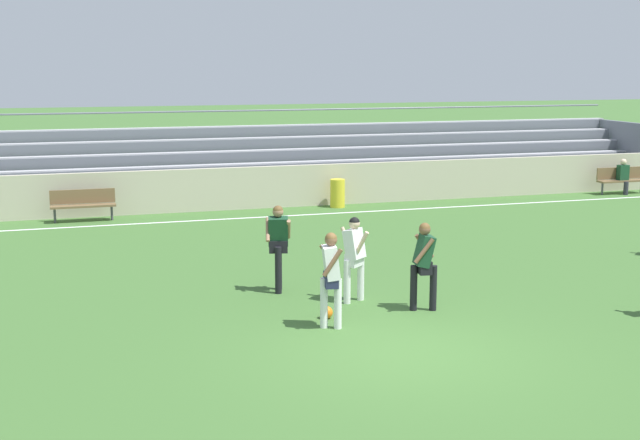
{
  "coord_description": "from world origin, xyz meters",
  "views": [
    {
      "loc": [
        -4.94,
        -11.7,
        4.41
      ],
      "look_at": [
        -0.09,
        4.15,
        1.36
      ],
      "focal_mm": 47.84,
      "sensor_mm": 36.0,
      "label": 1
    }
  ],
  "objects_px": {
    "player_white_trailing_run": "(331,272)",
    "soccer_ball": "(327,312)",
    "spectator_seated": "(623,174)",
    "player_white_wide_left": "(354,252)",
    "bench_near_bin": "(83,202)",
    "player_dark_overlapping": "(424,259)",
    "trash_bin": "(338,193)",
    "bench_centre_sideline": "(621,178)",
    "player_dark_dropping_back": "(278,240)",
    "bleacher_stand": "(303,159)"
  },
  "relations": [
    {
      "from": "bleacher_stand",
      "to": "bench_centre_sideline",
      "type": "bearing_deg",
      "value": -16.89
    },
    {
      "from": "trash_bin",
      "to": "player_dark_overlapping",
      "type": "bearing_deg",
      "value": -100.34
    },
    {
      "from": "bench_centre_sideline",
      "to": "soccer_ball",
      "type": "height_order",
      "value": "bench_centre_sideline"
    },
    {
      "from": "player_dark_overlapping",
      "to": "player_white_trailing_run",
      "type": "height_order",
      "value": "player_white_trailing_run"
    },
    {
      "from": "bench_near_bin",
      "to": "trash_bin",
      "type": "distance_m",
      "value": 7.66
    },
    {
      "from": "spectator_seated",
      "to": "soccer_ball",
      "type": "bearing_deg",
      "value": -142.31
    },
    {
      "from": "bleacher_stand",
      "to": "bench_near_bin",
      "type": "relative_size",
      "value": 14.26
    },
    {
      "from": "player_white_trailing_run",
      "to": "bench_near_bin",
      "type": "bearing_deg",
      "value": 107.74
    },
    {
      "from": "player_white_wide_left",
      "to": "soccer_ball",
      "type": "relative_size",
      "value": 7.35
    },
    {
      "from": "bench_centre_sideline",
      "to": "player_dark_overlapping",
      "type": "height_order",
      "value": "player_dark_overlapping"
    },
    {
      "from": "bleacher_stand",
      "to": "player_white_trailing_run",
      "type": "distance_m",
      "value": 15.18
    },
    {
      "from": "player_dark_overlapping",
      "to": "player_white_trailing_run",
      "type": "distance_m",
      "value": 1.99
    },
    {
      "from": "bleacher_stand",
      "to": "bench_centre_sideline",
      "type": "xyz_separation_m",
      "value": [
        10.46,
        -3.18,
        -0.67
      ]
    },
    {
      "from": "player_dark_overlapping",
      "to": "trash_bin",
      "type": "bearing_deg",
      "value": 79.66
    },
    {
      "from": "spectator_seated",
      "to": "bench_centre_sideline",
      "type": "bearing_deg",
      "value": 90.0
    },
    {
      "from": "player_dark_dropping_back",
      "to": "player_white_trailing_run",
      "type": "bearing_deg",
      "value": -84.12
    },
    {
      "from": "bleacher_stand",
      "to": "bench_near_bin",
      "type": "height_order",
      "value": "bleacher_stand"
    },
    {
      "from": "spectator_seated",
      "to": "soccer_ball",
      "type": "height_order",
      "value": "spectator_seated"
    },
    {
      "from": "spectator_seated",
      "to": "player_white_wide_left",
      "type": "relative_size",
      "value": 0.75
    },
    {
      "from": "spectator_seated",
      "to": "player_dark_overlapping",
      "type": "bearing_deg",
      "value": -138.33
    },
    {
      "from": "bench_near_bin",
      "to": "player_white_wide_left",
      "type": "height_order",
      "value": "player_white_wide_left"
    },
    {
      "from": "spectator_seated",
      "to": "bleacher_stand",
      "type": "bearing_deg",
      "value": 162.53
    },
    {
      "from": "player_dark_overlapping",
      "to": "bench_near_bin",
      "type": "bearing_deg",
      "value": 116.99
    },
    {
      "from": "player_white_wide_left",
      "to": "player_dark_dropping_back",
      "type": "distance_m",
      "value": 1.63
    },
    {
      "from": "bleacher_stand",
      "to": "player_dark_overlapping",
      "type": "height_order",
      "value": "bleacher_stand"
    },
    {
      "from": "player_white_wide_left",
      "to": "player_white_trailing_run",
      "type": "bearing_deg",
      "value": -122.6
    },
    {
      "from": "bench_near_bin",
      "to": "player_dark_dropping_back",
      "type": "xyz_separation_m",
      "value": [
        3.43,
        -8.99,
        0.48
      ]
    },
    {
      "from": "bench_centre_sideline",
      "to": "trash_bin",
      "type": "distance_m",
      "value": 10.22
    },
    {
      "from": "spectator_seated",
      "to": "player_white_wide_left",
      "type": "bearing_deg",
      "value": -143.0
    },
    {
      "from": "player_dark_dropping_back",
      "to": "bench_near_bin",
      "type": "bearing_deg",
      "value": 110.88
    },
    {
      "from": "bench_centre_sideline",
      "to": "player_white_trailing_run",
      "type": "distance_m",
      "value": 18.29
    },
    {
      "from": "bench_centre_sideline",
      "to": "trash_bin",
      "type": "xyz_separation_m",
      "value": [
        -10.21,
        0.17,
        -0.11
      ]
    },
    {
      "from": "trash_bin",
      "to": "soccer_ball",
      "type": "distance_m",
      "value": 11.82
    },
    {
      "from": "bench_near_bin",
      "to": "player_dark_overlapping",
      "type": "distance_m",
      "value": 12.38
    },
    {
      "from": "bench_centre_sideline",
      "to": "player_dark_dropping_back",
      "type": "distance_m",
      "value": 17.02
    },
    {
      "from": "player_dark_overlapping",
      "to": "player_dark_dropping_back",
      "type": "xyz_separation_m",
      "value": [
        -2.19,
        2.03,
        0.07
      ]
    },
    {
      "from": "player_white_trailing_run",
      "to": "player_dark_dropping_back",
      "type": "bearing_deg",
      "value": 95.88
    },
    {
      "from": "bench_near_bin",
      "to": "soccer_ball",
      "type": "height_order",
      "value": "bench_near_bin"
    },
    {
      "from": "bench_near_bin",
      "to": "trash_bin",
      "type": "bearing_deg",
      "value": 1.25
    },
    {
      "from": "bench_near_bin",
      "to": "player_dark_dropping_back",
      "type": "distance_m",
      "value": 9.63
    },
    {
      "from": "player_dark_dropping_back",
      "to": "trash_bin",
      "type": "bearing_deg",
      "value": 65.22
    },
    {
      "from": "bench_near_bin",
      "to": "player_white_trailing_run",
      "type": "height_order",
      "value": "player_white_trailing_run"
    },
    {
      "from": "bleacher_stand",
      "to": "soccer_ball",
      "type": "relative_size",
      "value": 116.71
    },
    {
      "from": "player_white_trailing_run",
      "to": "soccer_ball",
      "type": "distance_m",
      "value": 1.03
    },
    {
      "from": "trash_bin",
      "to": "player_white_trailing_run",
      "type": "height_order",
      "value": "player_white_trailing_run"
    },
    {
      "from": "soccer_ball",
      "to": "trash_bin",
      "type": "bearing_deg",
      "value": 70.89
    },
    {
      "from": "player_dark_overlapping",
      "to": "player_white_wide_left",
      "type": "relative_size",
      "value": 1.0
    },
    {
      "from": "bleacher_stand",
      "to": "player_dark_overlapping",
      "type": "bearing_deg",
      "value": -97.21
    },
    {
      "from": "bench_centre_sideline",
      "to": "player_white_wide_left",
      "type": "bearing_deg",
      "value": -142.68
    },
    {
      "from": "trash_bin",
      "to": "bench_centre_sideline",
      "type": "bearing_deg",
      "value": -0.94
    }
  ]
}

